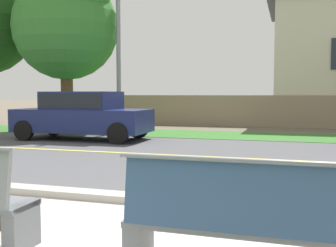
{
  "coord_description": "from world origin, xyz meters",
  "views": [
    {
      "loc": [
        1.79,
        -2.65,
        1.48
      ],
      "look_at": [
        -0.05,
        3.49,
        1.0
      ],
      "focal_mm": 43.01,
      "sensor_mm": 36.0,
      "label": 1
    }
  ],
  "objects_px": {
    "bench_right": "(252,226)",
    "car_navy_far": "(82,113)",
    "shade_tree_left": "(68,19)",
    "streetlamp": "(120,19)"
  },
  "relations": [
    {
      "from": "car_navy_far",
      "to": "shade_tree_left",
      "type": "height_order",
      "value": "shade_tree_left"
    },
    {
      "from": "bench_right",
      "to": "shade_tree_left",
      "type": "relative_size",
      "value": 0.31
    },
    {
      "from": "shade_tree_left",
      "to": "streetlamp",
      "type": "bearing_deg",
      "value": 2.91
    },
    {
      "from": "bench_right",
      "to": "streetlamp",
      "type": "xyz_separation_m",
      "value": [
        -5.77,
        10.85,
        3.77
      ]
    },
    {
      "from": "shade_tree_left",
      "to": "car_navy_far",
      "type": "bearing_deg",
      "value": -51.29
    },
    {
      "from": "car_navy_far",
      "to": "shade_tree_left",
      "type": "relative_size",
      "value": 0.65
    },
    {
      "from": "car_navy_far",
      "to": "streetlamp",
      "type": "xyz_separation_m",
      "value": [
        0.32,
        2.38,
        3.38
      ]
    },
    {
      "from": "streetlamp",
      "to": "shade_tree_left",
      "type": "relative_size",
      "value": 1.12
    },
    {
      "from": "bench_right",
      "to": "car_navy_far",
      "type": "relative_size",
      "value": 0.48
    },
    {
      "from": "bench_right",
      "to": "car_navy_far",
      "type": "bearing_deg",
      "value": 125.68
    }
  ]
}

